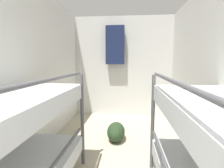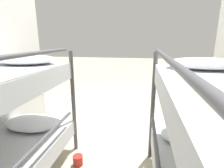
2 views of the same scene
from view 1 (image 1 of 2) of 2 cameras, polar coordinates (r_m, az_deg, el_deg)
wall_left at (r=2.39m, az=-29.13°, el=3.66°), size 0.06×4.83×2.42m
wall_back at (r=4.36m, az=3.61°, el=5.71°), size 2.49×0.06×2.42m
duffel_bag at (r=3.06m, az=1.31°, el=-15.30°), size 0.30×0.48×0.30m
hanging_coat at (r=4.24m, az=1.00°, el=12.57°), size 0.44×0.12×0.90m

